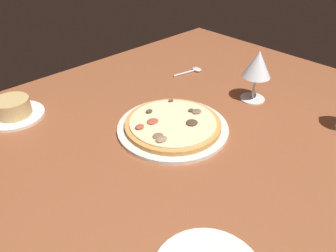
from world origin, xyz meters
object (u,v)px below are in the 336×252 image
Objects in this scene: pizza_main at (173,126)px; ramekin_on_saucer at (13,110)px; spoon at (193,70)px; wine_glass_far at (258,66)px.

ramekin_on_saucer reaches higher than pizza_main.
wine_glass_far is at bearing -94.02° from spoon.
spoon is at bearing -13.60° from ramekin_on_saucer.
wine_glass_far is (55.80, -39.75, 8.69)cm from ramekin_on_saucer.
pizza_main is 36.85cm from spoon.
pizza_main is at bearing 169.96° from wine_glass_far.
wine_glass_far reaches higher than pizza_main.
pizza_main is 30.66cm from wine_glass_far.
ramekin_on_saucer is at bearing 166.40° from spoon.
pizza_main is 1.82× the size of ramekin_on_saucer.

